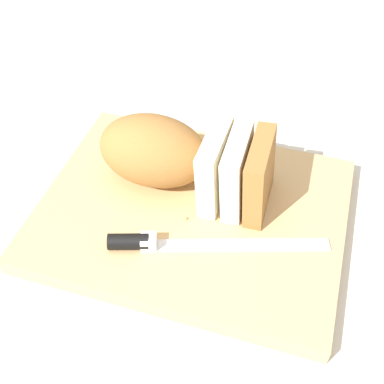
% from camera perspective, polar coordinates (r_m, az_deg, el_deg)
% --- Properties ---
extents(ground_plane, '(3.00, 3.00, 0.00)m').
position_cam_1_polar(ground_plane, '(0.70, 0.00, -3.15)').
color(ground_plane, beige).
extents(cutting_board, '(0.42, 0.33, 0.03)m').
position_cam_1_polar(cutting_board, '(0.69, 0.00, -2.45)').
color(cutting_board, tan).
rests_on(cutting_board, ground_plane).
extents(bread_loaf, '(0.25, 0.11, 0.10)m').
position_cam_1_polar(bread_loaf, '(0.68, -1.39, 3.98)').
color(bread_loaf, '#996633').
rests_on(bread_loaf, cutting_board).
extents(bread_knife, '(0.27, 0.12, 0.02)m').
position_cam_1_polar(bread_knife, '(0.63, -3.09, -5.80)').
color(bread_knife, silver).
rests_on(bread_knife, cutting_board).
extents(crumb_near_knife, '(0.00, 0.00, 0.00)m').
position_cam_1_polar(crumb_near_knife, '(0.67, -0.33, -3.11)').
color(crumb_near_knife, tan).
rests_on(crumb_near_knife, cutting_board).
extents(crumb_near_loaf, '(0.01, 0.01, 0.01)m').
position_cam_1_polar(crumb_near_loaf, '(0.70, 3.50, 0.05)').
color(crumb_near_loaf, tan).
rests_on(crumb_near_loaf, cutting_board).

